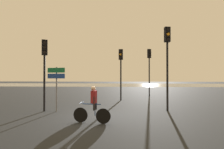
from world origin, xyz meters
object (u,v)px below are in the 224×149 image
Objects in this scene: traffic_light_far_right at (149,64)px; traffic_light_center at (121,65)px; cyclist at (93,104)px; traffic_light_near_right at (167,53)px; direction_sign_post at (56,81)px; traffic_light_near_left at (44,61)px.

traffic_light_center is at bearing 10.56° from traffic_light_far_right.
traffic_light_near_right is at bearing -43.87° from cyclist.
direction_sign_post is 1.54× the size of cyclist.
cyclist is at bearing 95.47° from traffic_light_center.
direction_sign_post is (-3.74, -4.97, -1.25)m from traffic_light_center.
traffic_light_near_right is at bearing 54.59° from traffic_light_far_right.
traffic_light_near_right is 5.62m from cyclist.
traffic_light_near_left is 10.75m from traffic_light_far_right.
traffic_light_near_left is 6.65m from traffic_light_center.
traffic_light_near_right is 5.20m from traffic_light_center.
traffic_light_near_left is 2.48× the size of cyclist.
cyclist is (2.55, -2.37, -0.97)m from direction_sign_post.
traffic_light_near_right is 6.77m from direction_sign_post.
traffic_light_near_right is 7.31m from traffic_light_near_left.
traffic_light_far_right is at bearing -100.17° from traffic_light_near_right.
traffic_light_far_right is 1.86× the size of direction_sign_post.
traffic_light_near_right is 7.28m from traffic_light_far_right.
traffic_light_far_right is 2.85× the size of cyclist.
direction_sign_post is at bearing 67.71° from traffic_light_center.
traffic_light_center reaches higher than traffic_light_near_left.
traffic_light_near_left is at bearing 62.41° from traffic_light_center.
traffic_light_near_left is at bearing 12.02° from traffic_light_far_right.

